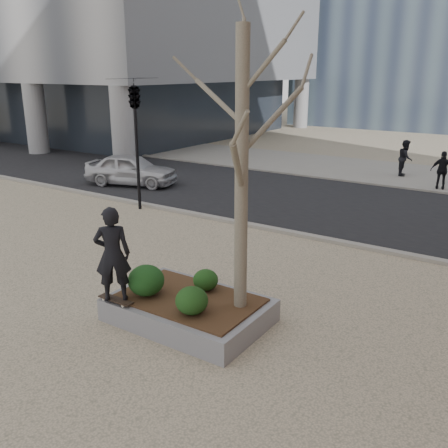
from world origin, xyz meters
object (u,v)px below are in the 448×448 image
Objects in this scene: planter at (189,310)px; skateboarder at (112,254)px; police_car at (131,169)px; skateboard at (116,301)px.

planter is 1.87m from skateboarder.
planter is 1.62× the size of skateboarder.
skateboarder is 0.47× the size of police_car.
skateboard is 0.42× the size of skateboarder.
skateboarder reaches higher than skateboard.
police_car is at bearing -89.15° from skateboarder.
planter is at bearing -148.44° from police_car.
police_car reaches higher than skateboard.
police_car reaches higher than planter.
skateboard is 0.96m from skateboarder.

